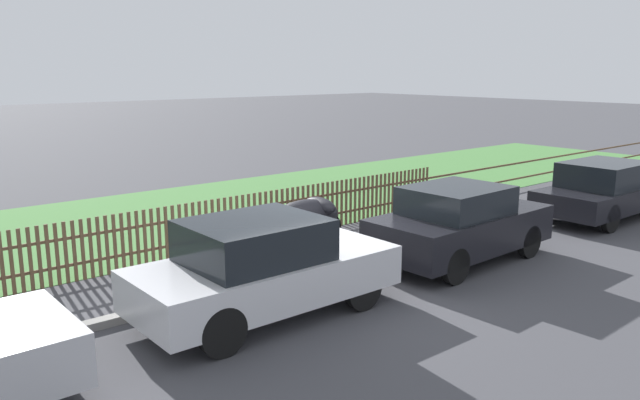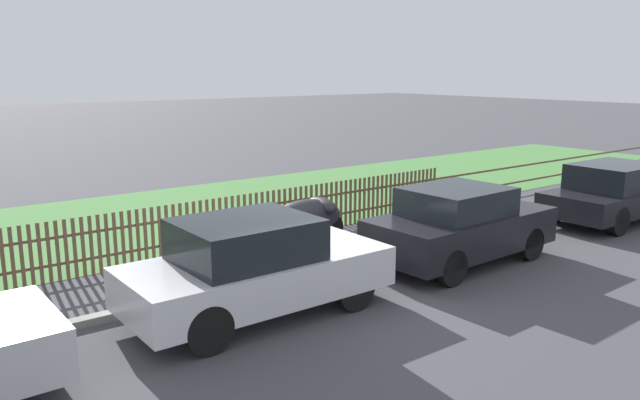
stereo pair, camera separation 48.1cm
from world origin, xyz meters
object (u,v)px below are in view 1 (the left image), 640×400
(parked_car_navy_estate, at_px, (263,267))
(parked_car_white_van, at_px, (606,190))
(covered_motorcycle, at_px, (306,217))
(parked_car_red_compact, at_px, (460,223))

(parked_car_navy_estate, relative_size, parked_car_white_van, 0.92)
(parked_car_navy_estate, xyz_separation_m, covered_motorcycle, (2.75, 2.43, -0.13))
(parked_car_navy_estate, bearing_deg, parked_car_white_van, -1.62)
(parked_car_navy_estate, relative_size, covered_motorcycle, 2.13)
(parked_car_white_van, xyz_separation_m, covered_motorcycle, (-7.14, 2.68, -0.09))
(parked_car_red_compact, xyz_separation_m, parked_car_white_van, (5.53, -0.09, -0.03))
(parked_car_navy_estate, bearing_deg, covered_motorcycle, 41.37)
(parked_car_navy_estate, bearing_deg, parked_car_red_compact, -2.26)
(parked_car_red_compact, relative_size, parked_car_white_van, 0.89)
(parked_car_navy_estate, distance_m, parked_car_red_compact, 4.36)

